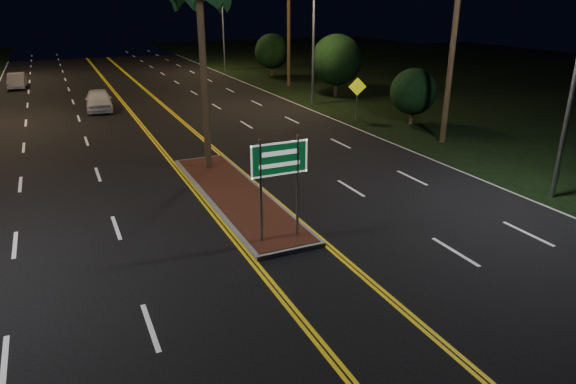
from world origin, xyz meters
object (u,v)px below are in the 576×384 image
streetlight_right_far (219,13)px  median_island (235,195)px  shrub_near (413,92)px  streetlight_right_mid (309,21)px  car_near (98,98)px  streetlight_right_near (574,43)px  shrub_mid (337,60)px  shrub_far (272,51)px  highway_sign (279,168)px  warning_sign (357,93)px  car_far (16,79)px

streetlight_right_far → median_island: bearing=-106.9°
shrub_near → streetlight_right_mid: bearing=109.8°
streetlight_right_far → car_near: (-13.64, -15.94, -4.85)m
streetlight_right_near → streetlight_right_far: 40.00m
streetlight_right_near → streetlight_right_far: bearing=90.0°
streetlight_right_mid → shrub_mid: size_ratio=1.95×
shrub_far → streetlight_right_near: bearing=-95.4°
highway_sign → shrub_near: (13.50, 11.20, -0.46)m
highway_sign → streetlight_right_far: bearing=74.9°
streetlight_right_mid → warning_sign: streetlight_right_mid is taller
streetlight_right_mid → streetlight_right_far: same height
median_island → shrub_mid: bearing=50.5°
shrub_near → car_near: bearing=143.9°
car_near → shrub_far: bearing=34.7°
median_island → streetlight_right_near: size_ratio=1.14×
streetlight_right_mid → shrub_mid: bearing=30.6°
streetlight_right_mid → streetlight_right_far: 20.00m
highway_sign → streetlight_right_mid: size_ratio=0.36×
car_far → shrub_mid: bearing=-31.1°
median_island → streetlight_right_far: bearing=73.1°
median_island → warning_sign: 14.60m
streetlight_right_mid → warning_sign: 6.93m
highway_sign → shrub_far: 35.96m
shrub_far → car_near: 19.60m
streetlight_right_far → warning_sign: bearing=-88.9°
streetlight_right_mid → streetlight_right_far: size_ratio=1.00×
streetlight_right_near → car_far: streetlight_right_near is taller
streetlight_right_near → streetlight_right_mid: same height
streetlight_right_near → warning_sign: (0.49, 14.33, -3.95)m
warning_sign → streetlight_right_far: bearing=111.0°
median_island → streetlight_right_far: size_ratio=1.14×
streetlight_right_far → shrub_far: streetlight_right_far is taller
shrub_far → highway_sign: bearing=-112.6°
warning_sign → median_island: bearing=-120.1°
median_island → car_far: (-8.34, 31.52, 0.63)m
shrub_near → car_far: shrub_near is taller
car_near → streetlight_right_far: bearing=53.6°
shrub_far → car_far: shrub_far is taller
median_island → car_far: size_ratio=2.41×
car_far → shrub_far: bearing=-4.5°
streetlight_right_mid → shrub_near: (2.89, -8.00, -3.71)m
shrub_near → streetlight_right_far: bearing=95.9°
shrub_far → car_far: bearing=173.5°
streetlight_right_near → shrub_far: streetlight_right_near is taller
warning_sign → shrub_near: bearing=-24.4°
streetlight_right_near → shrub_far: bearing=84.6°
median_island → highway_sign: highway_sign is taller
median_island → shrub_near: bearing=27.4°
streetlight_right_far → shrub_near: (2.89, -28.00, -3.71)m
shrub_near → car_near: 20.49m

